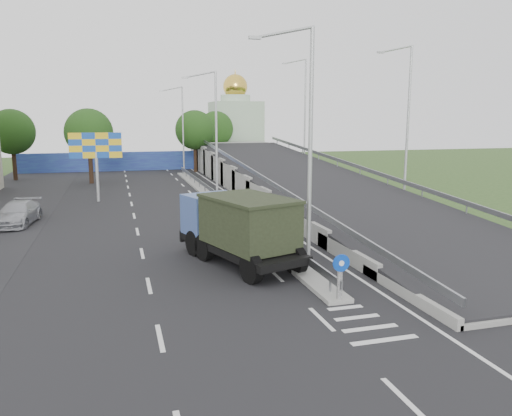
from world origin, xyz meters
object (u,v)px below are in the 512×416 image
object	(u,v)px
lamp_post_mid	(214,128)
lamp_post_far	(181,125)
dump_truck	(238,225)
sign_bollard	(340,277)
billboard	(96,149)
lamp_post_near	(306,138)
church	(236,127)
parked_car_d	(18,213)

from	to	relation	value
lamp_post_mid	lamp_post_far	distance (m)	20.00
lamp_post_mid	dump_truck	world-z (taller)	lamp_post_mid
sign_bollard	lamp_post_mid	world-z (taller)	lamp_post_mid
lamp_post_mid	lamp_post_far	xyz separation A→B (m)	(0.00, 20.00, 0.00)
lamp_post_mid	billboard	size ratio (longest dim) A/B	1.83
lamp_post_near	dump_truck	world-z (taller)	lamp_post_near
sign_bollard	lamp_post_near	world-z (taller)	lamp_post_near
church	billboard	distance (m)	37.23
dump_truck	parked_car_d	world-z (taller)	dump_truck
church	dump_truck	size ratio (longest dim) A/B	1.79
billboard	parked_car_d	size ratio (longest dim) A/B	1.11
sign_bollard	parked_car_d	size ratio (longest dim) A/B	0.34
lamp_post_near	lamp_post_far	distance (m)	40.00
lamp_post_near	lamp_post_mid	bearing A→B (deg)	90.00
billboard	parked_car_d	bearing A→B (deg)	-120.71
lamp_post_far	sign_bollard	bearing A→B (deg)	-90.14
lamp_post_mid	church	distance (m)	35.41
lamp_post_mid	lamp_post_far	world-z (taller)	same
lamp_post_near	parked_car_d	xyz separation A→B (m)	(-13.74, 14.20, -5.09)
lamp_post_near	lamp_post_mid	xyz separation A→B (m)	(0.00, 20.00, 0.00)
sign_bollard	church	size ratio (longest dim) A/B	0.12
billboard	church	bearing A→B (deg)	59.30
lamp_post_mid	church	size ratio (longest dim) A/B	0.73
billboard	parked_car_d	xyz separation A→B (m)	(-4.63, -7.80, -3.47)
lamp_post_near	dump_truck	distance (m)	5.20
sign_bollard	parked_car_d	bearing A→B (deg)	127.11
lamp_post_far	billboard	bearing A→B (deg)	-116.84
church	sign_bollard	bearing A→B (deg)	-99.81
billboard	dump_truck	distance (m)	20.99
sign_bollard	dump_truck	xyz separation A→B (m)	(-2.27, 6.09, 0.74)
parked_car_d	billboard	bearing A→B (deg)	67.02
church	dump_truck	bearing A→B (deg)	-103.34
lamp_post_near	lamp_post_far	world-z (taller)	same
lamp_post_far	billboard	xyz separation A→B (m)	(-9.11, -18.00, -1.62)
lamp_post_far	billboard	world-z (taller)	lamp_post_far
parked_car_d	lamp_post_near	bearing A→B (deg)	-38.20
lamp_post_mid	dump_truck	xyz separation A→B (m)	(-2.38, -17.74, -4.03)
dump_truck	lamp_post_mid	bearing A→B (deg)	64.30
lamp_post_mid	sign_bollard	bearing A→B (deg)	-90.26
sign_bollard	dump_truck	distance (m)	6.54
sign_bollard	church	distance (m)	58.84
sign_bollard	lamp_post_mid	size ratio (longest dim) A/B	0.17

